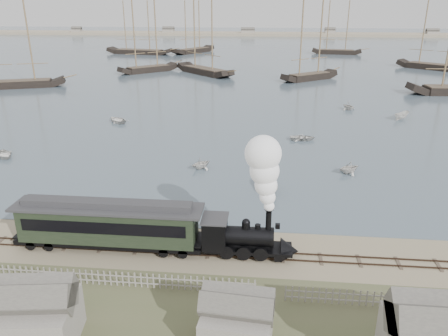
{
  "coord_description": "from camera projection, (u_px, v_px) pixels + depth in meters",
  "views": [
    {
      "loc": [
        3.28,
        -32.5,
        19.14
      ],
      "look_at": [
        -0.79,
        8.44,
        3.5
      ],
      "focal_mm": 35.0,
      "sensor_mm": 36.0,
      "label": 1
    }
  ],
  "objects": [
    {
      "name": "schooner_7",
      "position": [
        193.0,
        27.0,
        173.1
      ],
      "size": [
        15.47,
        21.3,
        20.0
      ],
      "primitive_type": null,
      "rotation": [
        0.0,
        0.0,
        1.03
      ],
      "color": "black",
      "rests_on": "harbor_water"
    },
    {
      "name": "ground",
      "position": [
        223.0,
        241.0,
        37.33
      ],
      "size": [
        600.0,
        600.0,
        0.0
      ],
      "primitive_type": "plane",
      "color": "gray",
      "rests_on": "ground"
    },
    {
      "name": "rowboat_5",
      "position": [
        402.0,
        116.0,
        75.79
      ],
      "size": [
        3.24,
        3.51,
        1.35
      ],
      "primitive_type": "imported",
      "rotation": [
        0.0,
        0.0,
        2.27
      ],
      "color": "silver",
      "rests_on": "harbor_water"
    },
    {
      "name": "schooner_5",
      "position": [
        439.0,
        35.0,
        128.96
      ],
      "size": [
        20.15,
        17.98,
        20.0
      ],
      "primitive_type": null,
      "rotation": [
        0.0,
        0.0,
        -0.69
      ],
      "color": "black",
      "rests_on": "harbor_water"
    },
    {
      "name": "schooner_6",
      "position": [
        138.0,
        27.0,
        168.98
      ],
      "size": [
        27.03,
        10.57,
        20.0
      ],
      "primitive_type": null,
      "rotation": [
        0.0,
        0.0,
        -0.17
      ],
      "color": "black",
      "rests_on": "harbor_water"
    },
    {
      "name": "rowboat_6",
      "position": [
        117.0,
        120.0,
        74.18
      ],
      "size": [
        4.93,
        4.97,
        0.85
      ],
      "primitive_type": "imported",
      "rotation": [
        0.0,
        0.0,
        3.95
      ],
      "color": "silver",
      "rests_on": "harbor_water"
    },
    {
      "name": "picket_fence_east",
      "position": [
        398.0,
        308.0,
        29.2
      ],
      "size": [
        15.0,
        0.1,
        1.2
      ],
      "primitive_type": null,
      "color": "gray",
      "rests_on": "ground"
    },
    {
      "name": "rowboat_1",
      "position": [
        201.0,
        163.0,
        53.26
      ],
      "size": [
        3.51,
        3.51,
        1.4
      ],
      "primitive_type": "imported",
      "rotation": [
        0.0,
        0.0,
        2.34
      ],
      "color": "silver",
      "rests_on": "harbor_water"
    },
    {
      "name": "harbor_water",
      "position": [
        261.0,
        48.0,
        195.45
      ],
      "size": [
        600.0,
        336.0,
        0.06
      ],
      "primitive_type": "cube",
      "color": "#485767",
      "rests_on": "ground"
    },
    {
      "name": "rail_track",
      "position": [
        221.0,
        253.0,
        35.46
      ],
      "size": [
        120.0,
        1.8,
        0.16
      ],
      "color": "#36271D",
      "rests_on": "ground"
    },
    {
      "name": "schooner_3",
      "position": [
        312.0,
        40.0,
        111.16
      ],
      "size": [
        15.96,
        14.08,
        20.0
      ],
      "primitive_type": null,
      "rotation": [
        0.0,
        0.0,
        0.69
      ],
      "color": "black",
      "rests_on": "harbor_water"
    },
    {
      "name": "rowboat_7",
      "position": [
        348.0,
        106.0,
        82.49
      ],
      "size": [
        3.8,
        3.67,
        1.53
      ],
      "primitive_type": "imported",
      "rotation": [
        0.0,
        0.0,
        0.56
      ],
      "color": "silver",
      "rests_on": "harbor_water"
    },
    {
      "name": "schooner_1",
      "position": [
        146.0,
        37.0,
        124.09
      ],
      "size": [
        15.93,
        15.62,
        20.0
      ],
      "primitive_type": null,
      "rotation": [
        0.0,
        0.0,
        0.77
      ],
      "color": "black",
      "rests_on": "harbor_water"
    },
    {
      "name": "passenger_coach",
      "position": [
        109.0,
        223.0,
        35.48
      ],
      "size": [
        15.47,
        2.98,
        3.76
      ],
      "color": "black",
      "rests_on": "ground"
    },
    {
      "name": "rowboat_4",
      "position": [
        349.0,
        167.0,
        51.8
      ],
      "size": [
        3.47,
        3.6,
        1.46
      ],
      "primitive_type": "imported",
      "rotation": [
        0.0,
        0.0,
        5.24
      ],
      "color": "silver",
      "rests_on": "harbor_water"
    },
    {
      "name": "schooner_0",
      "position": [
        13.0,
        44.0,
        101.02
      ],
      "size": [
        20.94,
        11.84,
        20.0
      ],
      "primitive_type": null,
      "rotation": [
        0.0,
        0.0,
        0.37
      ],
      "color": "black",
      "rests_on": "harbor_water"
    },
    {
      "name": "rowboat_2",
      "position": [
        269.0,
        186.0,
        46.59
      ],
      "size": [
        3.95,
        2.16,
        1.44
      ],
      "primitive_type": "imported",
      "rotation": [
        0.0,
        0.0,
        3.35
      ],
      "color": "silver",
      "rests_on": "harbor_water"
    },
    {
      "name": "locomotive",
      "position": [
        259.0,
        206.0,
        33.62
      ],
      "size": [
        7.72,
        2.88,
        9.63
      ],
      "color": "black",
      "rests_on": "ground"
    },
    {
      "name": "far_spit",
      "position": [
        264.0,
        35.0,
        269.87
      ],
      "size": [
        500.0,
        20.0,
        1.8
      ],
      "primitive_type": "cube",
      "color": "tan",
      "rests_on": "ground"
    },
    {
      "name": "rowboat_3",
      "position": [
        302.0,
        138.0,
        64.45
      ],
      "size": [
        2.84,
        3.83,
        0.76
      ],
      "primitive_type": "imported",
      "rotation": [
        0.0,
        0.0,
        1.63
      ],
      "color": "silver",
      "rests_on": "harbor_water"
    },
    {
      "name": "picket_fence_west",
      "position": [
        124.0,
        286.0,
        31.42
      ],
      "size": [
        19.0,
        0.1,
        1.2
      ],
      "primitive_type": null,
      "color": "gray",
      "rests_on": "ground"
    },
    {
      "name": "schooner_8",
      "position": [
        339.0,
        28.0,
        168.49
      ],
      "size": [
        19.31,
        7.11,
        20.0
      ],
      "primitive_type": null,
      "rotation": [
        0.0,
        0.0,
        -0.15
      ],
      "color": "black",
      "rests_on": "harbor_water"
    },
    {
      "name": "schooner_2",
      "position": [
        204.0,
        37.0,
        120.68
      ],
      "size": [
        18.91,
        19.68,
        20.0
      ],
      "primitive_type": null,
      "rotation": [
        0.0,
        0.0,
        -0.82
      ],
      "color": "black",
      "rests_on": "harbor_water"
    },
    {
      "name": "beached_dinghy",
      "position": [
        242.0,
        235.0,
        37.52
      ],
      "size": [
        3.37,
        4.2,
        0.77
      ],
      "primitive_type": "imported",
      "rotation": [
        0.0,
        0.0,
        1.37
      ],
      "color": "silver",
      "rests_on": "ground"
    },
    {
      "name": "rowboat_0",
      "position": [
        4.0,
        154.0,
        57.33
      ],
      "size": [
        4.61,
        4.63,
        0.79
      ],
      "primitive_type": "imported",
      "rotation": [
        0.0,
        0.0,
        0.8
      ],
      "color": "silver",
      "rests_on": "harbor_water"
    }
  ]
}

